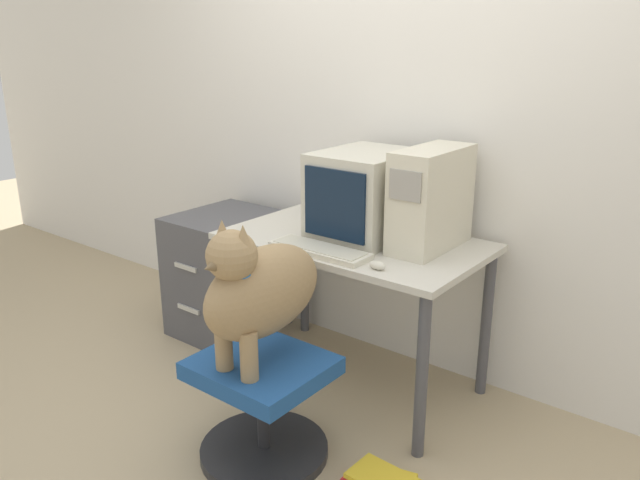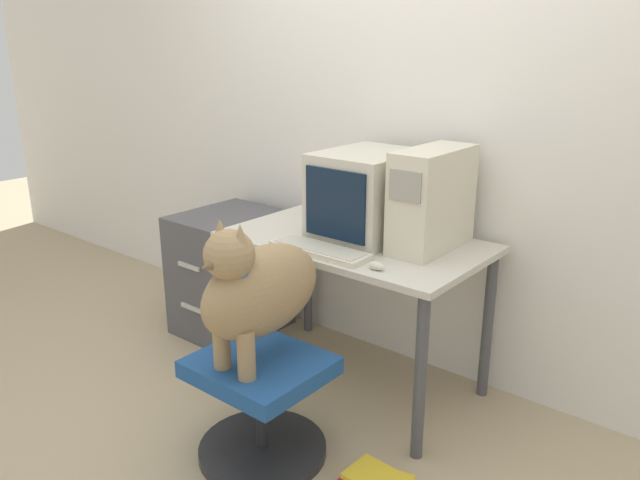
% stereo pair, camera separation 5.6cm
% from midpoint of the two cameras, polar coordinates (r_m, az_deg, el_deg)
% --- Properties ---
extents(ground_plane, '(12.00, 12.00, 0.00)m').
position_cam_midpoint_polar(ground_plane, '(2.96, -0.69, -15.49)').
color(ground_plane, tan).
extents(wall_back, '(8.00, 0.05, 2.60)m').
position_cam_midpoint_polar(wall_back, '(3.12, 8.58, 11.66)').
color(wall_back, silver).
rests_on(wall_back, ground_plane).
extents(desk, '(1.20, 0.71, 0.75)m').
position_cam_midpoint_polar(desk, '(2.92, 3.73, -1.71)').
color(desk, beige).
rests_on(desk, ground_plane).
extents(crt_monitor, '(0.39, 0.49, 0.40)m').
position_cam_midpoint_polar(crt_monitor, '(2.89, 4.89, 4.17)').
color(crt_monitor, beige).
rests_on(crt_monitor, desk).
extents(pc_tower, '(0.19, 0.45, 0.44)m').
position_cam_midpoint_polar(pc_tower, '(2.74, 10.80, 3.67)').
color(pc_tower, beige).
rests_on(pc_tower, desk).
extents(keyboard, '(0.47, 0.15, 0.03)m').
position_cam_midpoint_polar(keyboard, '(2.69, 0.55, -0.90)').
color(keyboard, beige).
rests_on(keyboard, desk).
extents(computer_mouse, '(0.07, 0.04, 0.04)m').
position_cam_midpoint_polar(computer_mouse, '(2.50, 5.83, -2.35)').
color(computer_mouse, beige).
rests_on(computer_mouse, desk).
extents(office_chair, '(0.52, 0.52, 0.43)m').
position_cam_midpoint_polar(office_chair, '(2.59, -4.76, -14.60)').
color(office_chair, '#262628').
rests_on(office_chair, ground_plane).
extents(dog, '(0.24, 0.58, 0.59)m').
position_cam_midpoint_polar(dog, '(2.36, -5.10, -4.38)').
color(dog, '#9E7F56').
rests_on(dog, office_chair).
extents(filing_cabinet, '(0.49, 0.59, 0.69)m').
position_cam_midpoint_polar(filing_cabinet, '(3.63, -7.76, -2.96)').
color(filing_cabinet, '#4C4C51').
rests_on(filing_cabinet, ground_plane).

